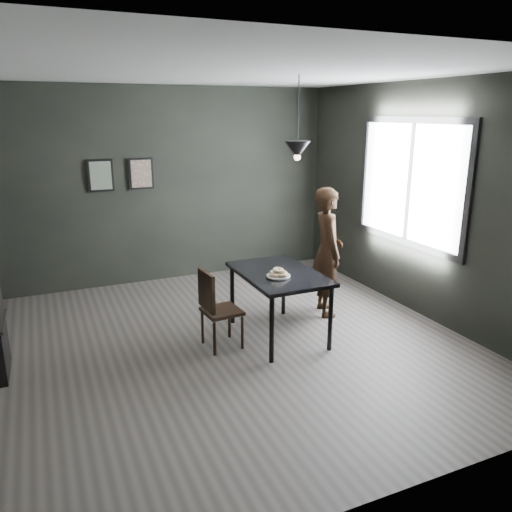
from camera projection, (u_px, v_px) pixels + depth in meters
name	position (u px, v px, depth m)	size (l,w,h in m)	color
ground	(228.00, 345.00, 5.41)	(5.00, 5.00, 0.00)	#3C3734
back_wall	(166.00, 186.00, 7.22)	(5.00, 0.10, 2.80)	black
ceiling	(224.00, 71.00, 4.64)	(5.00, 5.00, 0.02)	silver
window_assembly	(409.00, 183.00, 6.10)	(0.04, 1.96, 1.56)	white
cafe_table	(279.00, 279.00, 5.46)	(0.80, 1.20, 0.75)	black
white_plate	(278.00, 277.00, 5.28)	(0.23, 0.23, 0.01)	silver
donut_pile	(278.00, 273.00, 5.27)	(0.22, 0.22, 0.09)	beige
woman	(327.00, 252.00, 6.07)	(0.58, 0.38, 1.58)	black
wood_chair	(215.00, 304.00, 5.22)	(0.40, 0.40, 0.87)	black
pendant_lamp	(297.00, 149.00, 5.26)	(0.28, 0.28, 0.86)	black
framed_print_left	(101.00, 175.00, 6.79)	(0.34, 0.04, 0.44)	black
framed_print_right	(141.00, 174.00, 7.00)	(0.34, 0.04, 0.44)	black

